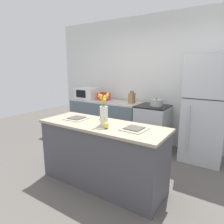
# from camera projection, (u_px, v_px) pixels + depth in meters

# --- Properties ---
(ground_plane) EXTENTS (10.00, 10.00, 0.00)m
(ground_plane) POSITION_uv_depth(u_px,v_px,m) (103.00, 182.00, 2.90)
(ground_plane) COLOR #59544F
(back_wall) EXTENTS (5.20, 0.08, 2.70)m
(back_wall) POSITION_uv_depth(u_px,v_px,m) (157.00, 81.00, 4.24)
(back_wall) COLOR silver
(back_wall) RESTS_ON ground_plane
(kitchen_island) EXTENTS (1.80, 0.66, 0.88)m
(kitchen_island) POSITION_uv_depth(u_px,v_px,m) (102.00, 154.00, 2.80)
(kitchen_island) COLOR #4C4C51
(kitchen_island) RESTS_ON ground_plane
(back_counter) EXTENTS (1.68, 0.60, 0.89)m
(back_counter) POSITION_uv_depth(u_px,v_px,m) (106.00, 119.00, 4.68)
(back_counter) COLOR slate
(back_counter) RESTS_ON ground_plane
(stove_range) EXTENTS (0.60, 0.61, 0.89)m
(stove_range) POSITION_uv_depth(u_px,v_px,m) (152.00, 127.00, 4.06)
(stove_range) COLOR #B2B5B7
(stove_range) RESTS_ON ground_plane
(refrigerator) EXTENTS (0.68, 0.67, 1.84)m
(refrigerator) POSITION_uv_depth(u_px,v_px,m) (205.00, 110.00, 3.45)
(refrigerator) COLOR #B7BABC
(refrigerator) RESTS_ON ground_plane
(flower_vase) EXTENTS (0.12, 0.15, 0.43)m
(flower_vase) POSITION_uv_depth(u_px,v_px,m) (104.00, 112.00, 2.63)
(flower_vase) COLOR silver
(flower_vase) RESTS_ON kitchen_island
(pear_figurine) EXTENTS (0.07, 0.07, 0.12)m
(pear_figurine) POSITION_uv_depth(u_px,v_px,m) (106.00, 125.00, 2.50)
(pear_figurine) COLOR #E5CC4C
(pear_figurine) RESTS_ON kitchen_island
(plate_setting_left) EXTENTS (0.31, 0.31, 0.02)m
(plate_setting_left) POSITION_uv_depth(u_px,v_px,m) (77.00, 118.00, 2.97)
(plate_setting_left) COLOR beige
(plate_setting_left) RESTS_ON kitchen_island
(plate_setting_right) EXTENTS (0.31, 0.31, 0.02)m
(plate_setting_right) POSITION_uv_depth(u_px,v_px,m) (134.00, 129.00, 2.47)
(plate_setting_right) COLOR beige
(plate_setting_right) RESTS_ON kitchen_island
(toaster) EXTENTS (0.28, 0.18, 0.17)m
(toaster) POSITION_uv_depth(u_px,v_px,m) (104.00, 96.00, 4.62)
(toaster) COLOR red
(toaster) RESTS_ON back_counter
(cooking_pot) EXTENTS (0.25, 0.25, 0.15)m
(cooking_pot) POSITION_uv_depth(u_px,v_px,m) (156.00, 103.00, 3.92)
(cooking_pot) COLOR #B2B5B7
(cooking_pot) RESTS_ON stove_range
(microwave) EXTENTS (0.48, 0.37, 0.27)m
(microwave) POSITION_uv_depth(u_px,v_px,m) (87.00, 93.00, 4.84)
(microwave) COLOR white
(microwave) RESTS_ON back_counter
(knife_block) EXTENTS (0.10, 0.14, 0.27)m
(knife_block) POSITION_uv_depth(u_px,v_px,m) (132.00, 98.00, 4.19)
(knife_block) COLOR #A37547
(knife_block) RESTS_ON back_counter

